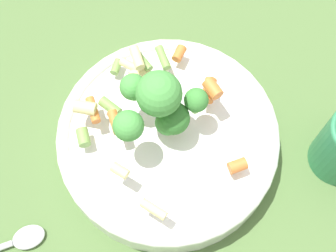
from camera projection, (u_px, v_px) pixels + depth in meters
The scene contains 3 objects.
ground_plane at pixel (168, 147), 0.56m from camera, with size 3.00×3.00×0.00m, color #4C6B38.
bowl at pixel (168, 139), 0.54m from camera, with size 0.25×0.25×0.05m.
pasta_salad at pixel (157, 105), 0.48m from camera, with size 0.17×0.20×0.09m.
Camera 1 is at (0.06, 0.19, 0.53)m, focal length 50.00 mm.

